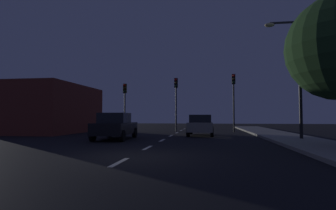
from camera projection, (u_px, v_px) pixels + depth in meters
ground_plane at (164, 139)px, 16.05m from camera, size 80.00×80.00×0.00m
sidewalk_curb_right at (296, 140)px, 14.96m from camera, size 3.00×40.00×0.15m
lane_stripe_nearest at (119, 162)px, 7.95m from camera, size 0.16×1.60×0.01m
lane_stripe_second at (148, 148)px, 11.70m from camera, size 0.16×1.60×0.01m
lane_stripe_third at (162, 140)px, 15.46m from camera, size 0.16×1.60×0.01m
lane_stripe_fourth at (171, 136)px, 19.21m from camera, size 0.16×1.60×0.01m
lane_stripe_fifth at (177, 133)px, 22.97m from camera, size 0.16×1.60×0.01m
lane_stripe_sixth at (181, 130)px, 26.72m from camera, size 0.16×1.60×0.01m
lane_stripe_seventh at (184, 129)px, 30.48m from camera, size 0.16×1.60×0.01m
traffic_signal_left at (125, 98)px, 25.71m from camera, size 0.32×0.38×4.55m
traffic_signal_center at (176, 94)px, 25.01m from camera, size 0.32×0.38×5.00m
traffic_signal_right at (234, 92)px, 24.25m from camera, size 0.32×0.38×5.25m
car_stopped_ahead at (201, 125)px, 19.47m from camera, size 1.88×3.87×1.51m
car_adjacent_lane at (115, 126)px, 16.12m from camera, size 2.06×4.20×1.60m
street_lamp_right at (294, 67)px, 15.17m from camera, size 1.97×0.36×6.87m
storefront_left at (54, 109)px, 23.27m from camera, size 5.30×8.80×4.08m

